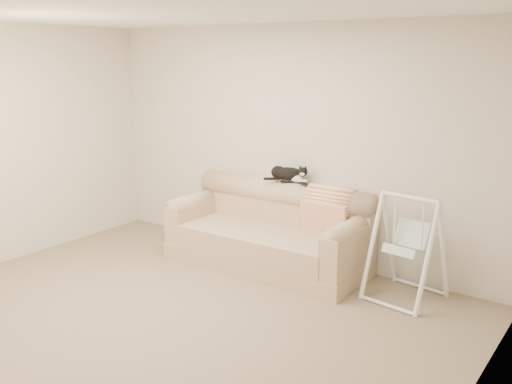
% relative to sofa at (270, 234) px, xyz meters
% --- Properties ---
extents(ground_plane, '(5.00, 5.00, 0.00)m').
position_rel_sofa_xyz_m(ground_plane, '(0.01, -1.62, -0.35)').
color(ground_plane, '#70614E').
rests_on(ground_plane, ground).
extents(room_shell, '(5.04, 4.04, 2.60)m').
position_rel_sofa_xyz_m(room_shell, '(0.01, -1.62, 1.18)').
color(room_shell, beige).
rests_on(room_shell, ground).
extents(sofa, '(2.20, 0.93, 0.90)m').
position_rel_sofa_xyz_m(sofa, '(0.00, 0.00, 0.00)').
color(sofa, tan).
rests_on(sofa, ground).
extents(remote_a, '(0.18, 0.12, 0.03)m').
position_rel_sofa_xyz_m(remote_a, '(0.09, 0.24, 0.56)').
color(remote_a, black).
rests_on(remote_a, sofa).
extents(remote_b, '(0.17, 0.13, 0.02)m').
position_rel_sofa_xyz_m(remote_b, '(0.27, 0.23, 0.56)').
color(remote_b, black).
rests_on(remote_b, sofa).
extents(tuxedo_cat, '(0.48, 0.30, 0.19)m').
position_rel_sofa_xyz_m(tuxedo_cat, '(0.08, 0.24, 0.64)').
color(tuxedo_cat, black).
rests_on(tuxedo_cat, sofa).
extents(throw_blanket, '(0.52, 0.38, 0.58)m').
position_rel_sofa_xyz_m(throw_blanket, '(0.61, 0.23, 0.37)').
color(throw_blanket, '#C96028').
rests_on(throw_blanket, sofa).
extents(baby_swing, '(0.70, 0.74, 1.01)m').
position_rel_sofa_xyz_m(baby_swing, '(1.55, -0.01, 0.15)').
color(baby_swing, white).
rests_on(baby_swing, ground).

